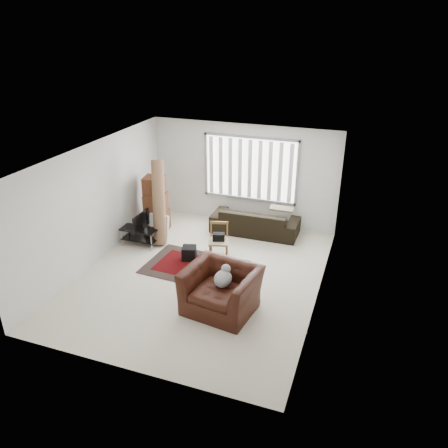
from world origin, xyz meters
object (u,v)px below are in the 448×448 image
at_px(sofa, 255,217).
at_px(side_chair, 219,239).
at_px(moving_boxes, 156,206).
at_px(tv_stand, 140,233).
at_px(armchair, 221,287).

height_order(sofa, side_chair, sofa).
height_order(moving_boxes, side_chair, moving_boxes).
relative_size(tv_stand, armchair, 0.61).
bearing_deg(side_chair, sofa, 57.30).
height_order(tv_stand, armchair, armchair).
xyz_separation_m(tv_stand, side_chair, (2.03, 0.10, 0.13)).
relative_size(moving_boxes, side_chair, 1.76).
bearing_deg(tv_stand, moving_boxes, 90.55).
bearing_deg(side_chair, moving_boxes, 141.47).
relative_size(moving_boxes, armchair, 0.99).
bearing_deg(moving_boxes, armchair, -44.12).
height_order(moving_boxes, armchair, moving_boxes).
bearing_deg(sofa, armchair, 94.58).
bearing_deg(moving_boxes, tv_stand, -89.45).
height_order(side_chair, armchair, armchair).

